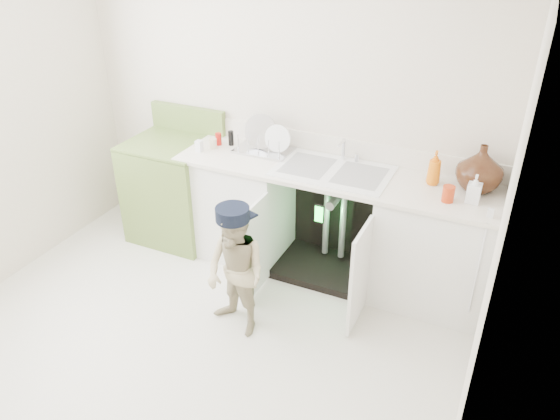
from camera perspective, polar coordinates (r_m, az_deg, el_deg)
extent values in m
plane|color=silver|center=(3.89, -9.32, -13.64)|extent=(3.50, 3.50, 0.00)
cube|color=beige|center=(4.38, 0.29, 11.06)|extent=(3.50, 2.50, 0.02)
cube|color=beige|center=(2.66, 21.52, -4.09)|extent=(2.50, 3.00, 0.02)
cube|color=silver|center=(4.57, -4.17, 0.55)|extent=(0.80, 0.60, 0.86)
cube|color=silver|center=(4.13, 15.74, -3.99)|extent=(0.80, 0.60, 0.86)
cube|color=black|center=(4.50, 6.47, -0.02)|extent=(0.80, 0.06, 0.86)
cube|color=black|center=(4.50, 5.04, -6.00)|extent=(0.80, 0.60, 0.06)
cylinder|color=gray|center=(4.37, 4.88, -0.60)|extent=(0.05, 0.05, 0.70)
cylinder|color=gray|center=(4.33, 6.61, -0.98)|extent=(0.05, 0.05, 0.70)
cylinder|color=gray|center=(4.23, 5.62, 0.89)|extent=(0.07, 0.18, 0.07)
cube|color=silver|center=(4.04, -2.56, -4.08)|extent=(0.03, 0.40, 0.76)
cube|color=silver|center=(3.80, 8.30, -6.85)|extent=(0.02, 0.40, 0.76)
cube|color=white|center=(4.07, 5.56, 3.87)|extent=(2.44, 0.64, 0.03)
cube|color=white|center=(4.28, 6.96, 6.46)|extent=(2.44, 0.02, 0.15)
cube|color=white|center=(4.06, 5.57, 4.00)|extent=(0.85, 0.55, 0.02)
cube|color=gray|center=(4.12, 2.89, 4.65)|extent=(0.34, 0.40, 0.01)
cube|color=gray|center=(4.00, 8.33, 3.57)|extent=(0.34, 0.40, 0.01)
cylinder|color=silver|center=(4.21, 6.66, 6.32)|extent=(0.03, 0.03, 0.17)
cylinder|color=silver|center=(4.13, 6.45, 6.98)|extent=(0.02, 0.14, 0.02)
cylinder|color=silver|center=(4.20, 8.05, 5.43)|extent=(0.04, 0.04, 0.06)
cylinder|color=white|center=(3.79, 19.96, -5.90)|extent=(0.01, 0.01, 0.70)
cube|color=white|center=(3.67, 21.13, -0.29)|extent=(0.04, 0.02, 0.06)
cube|color=silver|center=(4.38, -1.67, 6.29)|extent=(0.45, 0.30, 0.02)
cylinder|color=silver|center=(4.38, -2.04, 7.42)|extent=(0.28, 0.10, 0.27)
cylinder|color=white|center=(4.31, -0.26, 6.88)|extent=(0.22, 0.06, 0.22)
cylinder|color=silver|center=(4.35, -4.40, 7.10)|extent=(0.01, 0.01, 0.13)
cylinder|color=silver|center=(4.31, -3.35, 6.92)|extent=(0.01, 0.01, 0.13)
cylinder|color=silver|center=(4.27, -2.29, 6.73)|extent=(0.01, 0.01, 0.13)
cylinder|color=silver|center=(4.23, -1.21, 6.54)|extent=(0.01, 0.01, 0.13)
cylinder|color=silver|center=(4.20, -0.11, 6.34)|extent=(0.01, 0.01, 0.13)
imported|color=#462D14|center=(3.95, 20.20, 4.15)|extent=(0.31, 0.31, 0.33)
imported|color=orange|center=(3.95, 15.84, 4.26)|extent=(0.10, 0.10, 0.25)
imported|color=white|center=(3.79, 19.66, 2.10)|extent=(0.09, 0.09, 0.20)
cylinder|color=#BA3210|center=(3.77, 17.17, 1.62)|extent=(0.08, 0.08, 0.11)
cylinder|color=#B0160F|center=(4.51, -6.45, 7.38)|extent=(0.05, 0.05, 0.10)
cylinder|color=beige|center=(4.46, -7.02, 6.91)|extent=(0.06, 0.06, 0.08)
cylinder|color=black|center=(4.50, -5.14, 7.49)|extent=(0.04, 0.04, 0.12)
cube|color=white|center=(4.41, -8.45, 6.64)|extent=(0.05, 0.05, 0.09)
cube|color=olive|center=(4.86, -10.88, 1.97)|extent=(0.72, 0.65, 0.87)
cube|color=olive|center=(4.67, -11.39, 6.85)|extent=(0.72, 0.65, 0.02)
cube|color=olive|center=(4.85, -9.58, 9.35)|extent=(0.72, 0.06, 0.23)
cylinder|color=black|center=(4.66, -14.32, 6.39)|extent=(0.16, 0.16, 0.02)
cylinder|color=silver|center=(4.66, -14.34, 6.53)|extent=(0.19, 0.19, 0.01)
cylinder|color=black|center=(4.89, -12.03, 7.77)|extent=(0.16, 0.16, 0.02)
cylinder|color=silver|center=(4.89, -12.05, 7.90)|extent=(0.19, 0.19, 0.01)
cylinder|color=black|center=(4.46, -10.67, 5.73)|extent=(0.16, 0.16, 0.02)
cylinder|color=silver|center=(4.45, -10.69, 5.87)|extent=(0.19, 0.19, 0.01)
cylinder|color=black|center=(4.70, -8.46, 7.18)|extent=(0.16, 0.16, 0.02)
cylinder|color=silver|center=(4.69, -8.47, 7.32)|extent=(0.19, 0.19, 0.01)
imported|color=tan|center=(3.68, -4.63, -6.60)|extent=(0.55, 0.49, 0.94)
cylinder|color=black|center=(3.44, -4.92, -0.66)|extent=(0.28, 0.28, 0.09)
cube|color=black|center=(3.52, -3.68, -0.56)|extent=(0.19, 0.14, 0.01)
cube|color=black|center=(3.85, 4.12, -0.40)|extent=(0.07, 0.01, 0.14)
cube|color=#26F23F|center=(3.84, 4.08, -0.45)|extent=(0.06, 0.00, 0.12)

